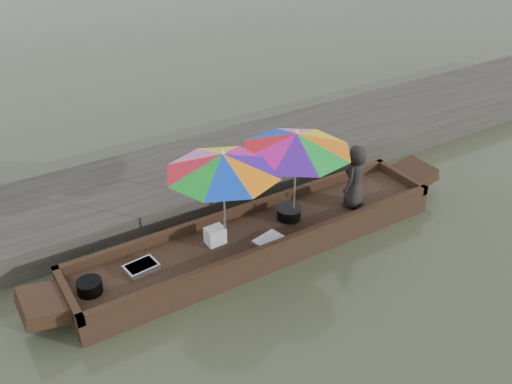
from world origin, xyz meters
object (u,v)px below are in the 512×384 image
boat_hull (259,240)px  supply_bag (215,235)px  tray_crayfish (141,268)px  vendor (356,176)px  tray_scallop (269,241)px  charcoal_grill (289,213)px  cooking_pot (90,287)px  umbrella_bow (224,199)px  umbrella_stern (295,176)px

boat_hull → supply_bag: supply_bag is taller
tray_crayfish → vendor: bearing=-3.7°
tray_scallop → charcoal_grill: bearing=31.8°
charcoal_grill → vendor: 1.24m
cooking_pot → supply_bag: bearing=2.8°
vendor → umbrella_bow: 2.34m
tray_scallop → charcoal_grill: (0.63, 0.39, 0.06)m
cooking_pot → tray_crayfish: bearing=5.1°
umbrella_bow → boat_hull: bearing=0.0°
tray_scallop → umbrella_bow: (-0.56, 0.33, 0.74)m
boat_hull → charcoal_grill: bearing=5.3°
boat_hull → tray_scallop: (-0.04, -0.33, 0.21)m
tray_crayfish → supply_bag: size_ratio=1.60×
boat_hull → charcoal_grill: size_ratio=15.79×
boat_hull → charcoal_grill: 0.65m
vendor → tray_crayfish: bearing=-30.1°
cooking_pot → vendor: size_ratio=0.31×
tray_scallop → supply_bag: supply_bag is taller
tray_crayfish → supply_bag: 1.20m
vendor → umbrella_bow: bearing=-30.8°
tray_crayfish → vendor: (3.64, -0.24, 0.50)m
vendor → umbrella_stern: bearing=-35.9°
umbrella_stern → supply_bag: bearing=176.3°
boat_hull → umbrella_stern: bearing=0.0°
boat_hull → cooking_pot: (-2.67, -0.01, 0.26)m
cooking_pot → tray_crayfish: 0.76m
supply_bag → vendor: vendor is taller
boat_hull → supply_bag: size_ratio=21.53×
charcoal_grill → umbrella_bow: umbrella_bow is taller
charcoal_grill → umbrella_bow: (-1.19, -0.05, 0.69)m
supply_bag → tray_scallop: bearing=-31.4°
vendor → umbrella_bow: (-2.32, 0.18, 0.23)m
tray_crayfish → vendor: 3.68m
tray_scallop → umbrella_bow: size_ratio=0.27×
umbrella_bow → umbrella_stern: same height
tray_crayfish → vendor: vendor is taller
vendor → tray_scallop: bearing=-21.4°
boat_hull → supply_bag: (-0.73, 0.09, 0.30)m
tray_crayfish → umbrella_stern: (2.56, -0.06, 0.73)m
charcoal_grill → umbrella_stern: bearing=-46.8°
cooking_pot → umbrella_bow: 2.18m
boat_hull → tray_crayfish: size_ratio=13.48×
supply_bag → umbrella_bow: umbrella_bow is taller
tray_scallop → vendor: vendor is taller
tray_scallop → umbrella_stern: (0.68, 0.33, 0.74)m
umbrella_stern → umbrella_bow: bearing=180.0°
tray_crayfish → umbrella_bow: (1.32, -0.06, 0.73)m
boat_hull → umbrella_bow: size_ratio=3.61×
vendor → boat_hull: bearing=-32.4°
vendor → umbrella_bow: size_ratio=0.65×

